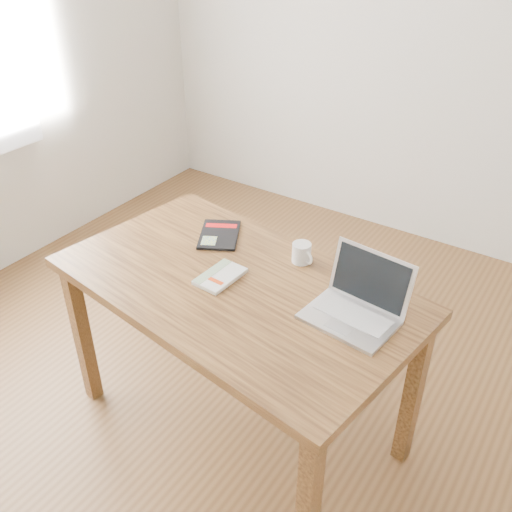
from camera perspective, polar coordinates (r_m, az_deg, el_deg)
The scene contains 6 objects.
room at distance 1.75m, azimuth -1.97°, elevation 12.74°, with size 4.04×4.04×2.70m.
desk at distance 2.13m, azimuth -2.02°, elevation -4.61°, with size 1.42×0.94×0.75m.
white_guidebook at distance 2.10m, azimuth -3.60°, elevation -2.05°, with size 0.13×0.19×0.02m.
black_guidebook at distance 2.35m, azimuth -3.70°, elevation 2.14°, with size 0.25×0.28×0.01m.
laptop at distance 1.93m, azimuth 10.06°, elevation -4.77°, with size 0.32×0.28×0.21m.
coffee_mug at distance 2.17m, azimuth 4.61°, elevation 0.33°, with size 0.10×0.07×0.08m.
Camera 1 is at (0.89, -1.33, 1.96)m, focal length 40.00 mm.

